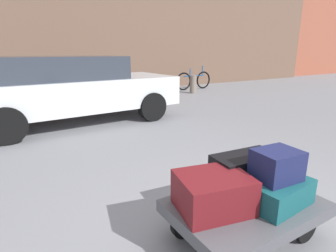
% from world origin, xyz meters
% --- Properties ---
extents(ground_plane, '(60.00, 60.00, 0.00)m').
position_xyz_m(ground_plane, '(0.00, 0.00, 0.00)').
color(ground_plane, gray).
extents(building_facade_side, '(12.00, 1.00, 9.05)m').
position_xyz_m(building_facade_side, '(14.00, 9.91, 4.53)').
color(building_facade_side, brown).
rests_on(building_facade_side, ground_plane).
extents(luggage_cart, '(1.19, 0.81, 0.34)m').
position_xyz_m(luggage_cart, '(0.00, 0.00, 0.27)').
color(luggage_cart, '#4C4C51').
rests_on(luggage_cart, ground_plane).
extents(suitcase_teal_rear_left, '(0.54, 0.45, 0.20)m').
position_xyz_m(suitcase_teal_rear_left, '(0.19, -0.10, 0.44)').
color(suitcase_teal_rear_left, '#144C51').
rests_on(suitcase_teal_rear_left, luggage_cart).
extents(duffel_bag_black_rear_right, '(0.62, 0.35, 0.30)m').
position_xyz_m(duffel_bag_black_rear_right, '(0.19, 0.20, 0.49)').
color(duffel_bag_black_rear_right, black).
rests_on(duffel_bag_black_rear_right, luggage_cart).
extents(suitcase_maroon_center, '(0.61, 0.53, 0.28)m').
position_xyz_m(suitcase_maroon_center, '(-0.29, 0.07, 0.48)').
color(suitcase_maroon_center, maroon).
rests_on(suitcase_maroon_center, luggage_cart).
extents(duffel_bag_navy_topmost_pile, '(0.36, 0.30, 0.24)m').
position_xyz_m(duffel_bag_navy_topmost_pile, '(0.19, -0.10, 0.66)').
color(duffel_bag_navy_topmost_pile, '#191E47').
rests_on(duffel_bag_navy_topmost_pile, suitcase_teal_rear_left).
extents(parked_car, '(4.39, 2.11, 1.42)m').
position_xyz_m(parked_car, '(-0.28, 4.70, 0.76)').
color(parked_car, silver).
rests_on(parked_car, ground_plane).
extents(bicycle_leaning, '(1.76, 0.11, 0.96)m').
position_xyz_m(bicycle_leaning, '(5.24, 7.72, 0.37)').
color(bicycle_leaning, black).
rests_on(bicycle_leaning, ground_plane).
extents(bollard_kerb_near, '(0.24, 0.24, 0.67)m').
position_xyz_m(bollard_kerb_near, '(2.99, 6.85, 0.34)').
color(bollard_kerb_near, '#72665B').
rests_on(bollard_kerb_near, ground_plane).
extents(bollard_kerb_mid, '(0.24, 0.24, 0.67)m').
position_xyz_m(bollard_kerb_mid, '(4.55, 6.85, 0.34)').
color(bollard_kerb_mid, '#72665B').
rests_on(bollard_kerb_mid, ground_plane).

